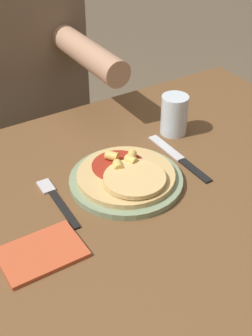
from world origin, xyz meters
TOP-DOWN VIEW (x-y plane):
  - dining_table at (0.00, 0.00)m, footprint 1.22×0.82m
  - plate at (0.03, 0.05)m, footprint 0.25×0.25m
  - pizza at (0.03, 0.04)m, footprint 0.21×0.21m
  - fork at (-0.13, 0.07)m, footprint 0.03×0.18m
  - knife at (0.18, 0.05)m, footprint 0.02×0.22m
  - drinking_glass at (0.24, 0.16)m, footprint 0.07×0.07m
  - napkin at (-0.22, -0.05)m, footprint 0.15×0.10m
  - person_diner at (0.03, 0.66)m, footprint 0.36×0.52m

SIDE VIEW (x-z plane):
  - dining_table at x=0.00m, z-range 0.27..1.03m
  - person_diner at x=0.03m, z-range 0.11..1.34m
  - fork at x=-0.13m, z-range 0.76..0.77m
  - knife at x=0.18m, z-range 0.76..0.77m
  - napkin at x=-0.22m, z-range 0.76..0.77m
  - plate at x=0.03m, z-range 0.76..0.78m
  - pizza at x=0.03m, z-range 0.77..0.80m
  - drinking_glass at x=0.24m, z-range 0.76..0.86m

